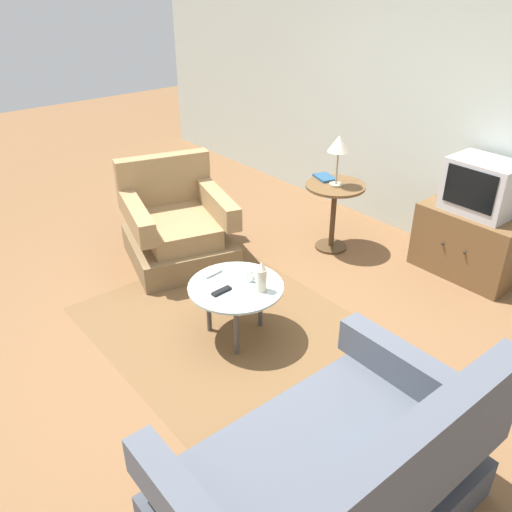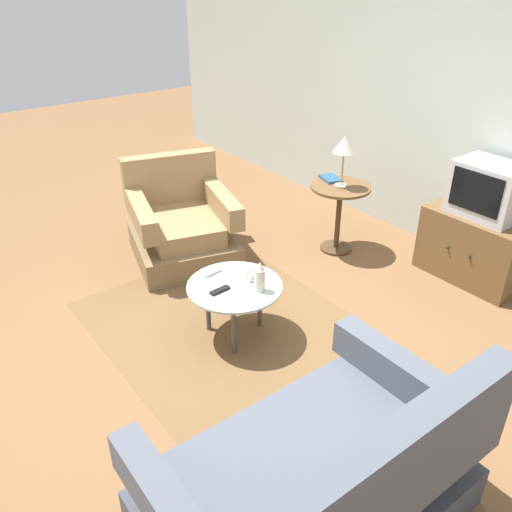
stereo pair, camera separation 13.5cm
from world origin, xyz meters
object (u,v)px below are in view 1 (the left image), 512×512
(mug, at_px, (249,274))
(book, at_px, (325,177))
(couch, at_px, (333,481))
(tv_stand, at_px, (469,243))
(television, at_px, (482,186))
(tv_remote_dark, at_px, (222,291))
(tv_remote_silver, at_px, (213,273))
(side_table, at_px, (334,203))
(table_lamp, at_px, (339,146))
(coffee_table, at_px, (235,291))
(armchair, at_px, (177,228))
(vase, at_px, (261,277))

(mug, distance_m, book, 1.62)
(couch, xyz_separation_m, tv_stand, (-0.91, 2.69, -0.00))
(television, distance_m, tv_remote_dark, 2.36)
(tv_remote_silver, bearing_deg, side_table, 4.20)
(table_lamp, bearing_deg, couch, -46.95)
(television, bearing_deg, side_table, -151.38)
(couch, bearing_deg, book, 45.53)
(tv_stand, height_order, book, book)
(tv_stand, xyz_separation_m, television, (0.00, 0.01, 0.52))
(coffee_table, height_order, tv_remote_dark, tv_remote_dark)
(tv_remote_dark, height_order, tv_remote_silver, same)
(television, height_order, book, television)
(tv_remote_dark, bearing_deg, tv_remote_silver, -114.43)
(television, xyz_separation_m, table_lamp, (-1.06, -0.60, 0.21))
(book, bearing_deg, armchair, -98.84)
(armchair, bearing_deg, couch, 88.45)
(television, bearing_deg, table_lamp, -150.26)
(armchair, height_order, coffee_table, armchair)
(side_table, distance_m, vase, 1.60)
(table_lamp, bearing_deg, tv_remote_silver, -80.63)
(television, distance_m, mug, 2.12)
(couch, relative_size, tv_stand, 1.77)
(television, height_order, tv_remote_dark, television)
(tv_stand, distance_m, tv_remote_silver, 2.31)
(couch, height_order, coffee_table, couch)
(couch, xyz_separation_m, tv_remote_dark, (-1.47, 0.44, 0.15))
(side_table, relative_size, tv_stand, 0.75)
(couch, relative_size, coffee_table, 2.24)
(couch, bearing_deg, television, 19.11)
(television, height_order, vase, television)
(mug, bearing_deg, television, 74.19)
(armchair, bearing_deg, tv_stand, 150.29)
(tv_stand, xyz_separation_m, book, (-1.25, -0.54, 0.37))
(tv_remote_silver, bearing_deg, coffee_table, -86.68)
(television, bearing_deg, tv_remote_silver, -110.14)
(tv_stand, distance_m, vase, 2.08)
(tv_stand, distance_m, television, 0.52)
(couch, xyz_separation_m, book, (-2.15, 2.16, 0.37))
(tv_remote_silver, relative_size, book, 0.62)
(tv_stand, bearing_deg, couch, -71.36)
(table_lamp, xyz_separation_m, book, (-0.19, 0.05, -0.36))
(side_table, bearing_deg, couch, -46.91)
(coffee_table, bearing_deg, armchair, 166.20)
(side_table, xyz_separation_m, tv_remote_dark, (0.51, -1.68, -0.03))
(coffee_table, height_order, television, television)
(side_table, relative_size, vase, 2.84)
(mug, xyz_separation_m, book, (-0.68, 1.46, 0.18))
(couch, bearing_deg, tv_remote_silver, 73.24)
(armchair, distance_m, tv_stand, 2.60)
(table_lamp, height_order, mug, table_lamp)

